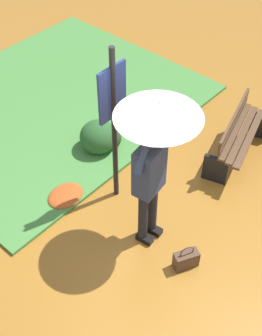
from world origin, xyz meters
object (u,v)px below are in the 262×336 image
handbag (186,259)px  info_sign_post (113,111)px  park_bench (239,136)px  person_with_umbrella (154,141)px

handbag → info_sign_post: bearing=77.5°
info_sign_post → park_bench: 2.21m
person_with_umbrella → handbag: person_with_umbrella is taller
person_with_umbrella → handbag: bearing=-101.2°
info_sign_post → park_bench: bearing=-25.9°
person_with_umbrella → park_bench: 2.25m
park_bench → person_with_umbrella: bearing=178.0°
person_with_umbrella → info_sign_post: 0.81m
info_sign_post → handbag: info_sign_post is taller
person_with_umbrella → park_bench: size_ratio=1.42×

